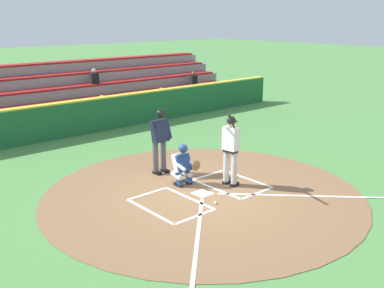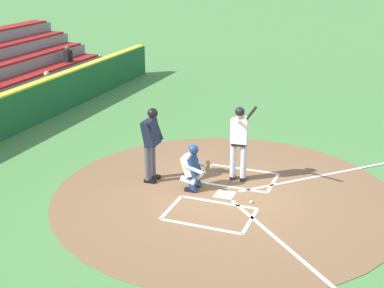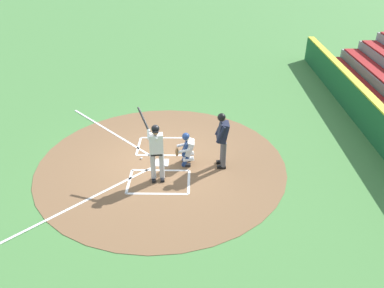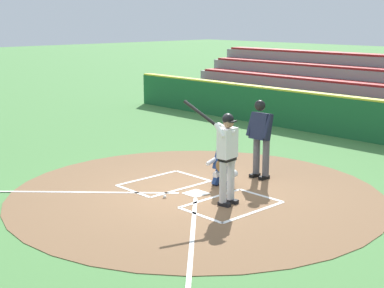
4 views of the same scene
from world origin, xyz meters
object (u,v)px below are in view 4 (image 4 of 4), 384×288
(batter, at_px, (227,152))
(catcher, at_px, (224,161))
(baseball, at_px, (165,197))
(plate_umpire, at_px, (261,134))

(batter, distance_m, catcher, 1.33)
(batter, bearing_deg, catcher, -44.03)
(batter, height_order, baseball, batter)
(batter, relative_size, plate_umpire, 1.14)
(batter, height_order, plate_umpire, batter)
(catcher, distance_m, baseball, 1.62)
(batter, relative_size, baseball, 28.76)
(batter, xyz_separation_m, catcher, (0.89, -0.86, -0.51))
(batter, xyz_separation_m, baseball, (1.15, 0.65, -1.06))
(plate_umpire, xyz_separation_m, baseball, (0.37, 2.62, -1.04))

